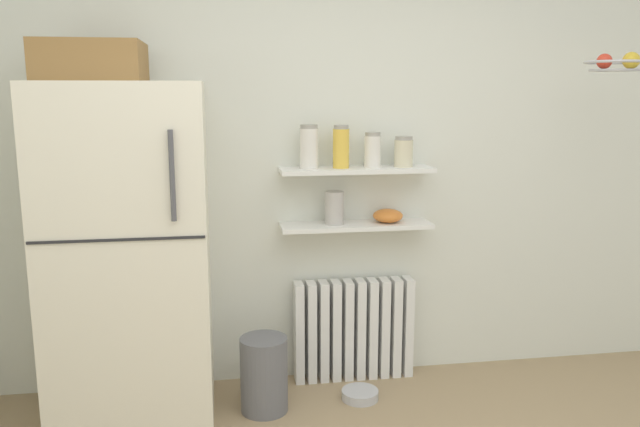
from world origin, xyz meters
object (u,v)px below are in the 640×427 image
object	(u,v)px
radiator	(354,329)
storage_jar_1	(341,147)
trash_bin	(264,374)
hanging_fruit_basket	(617,63)
pet_food_bowl	(360,395)
shelf_bowl	(388,216)
storage_jar_2	(373,150)
storage_jar_0	(309,147)
vase	(334,208)
storage_jar_3	(404,152)
refrigerator	(128,249)

from	to	relation	value
radiator	storage_jar_1	world-z (taller)	storage_jar_1
trash_bin	hanging_fruit_basket	distance (m)	2.40
pet_food_bowl	shelf_bowl	bearing A→B (deg)	50.37
storage_jar_2	storage_jar_1	bearing A→B (deg)	180.00
radiator	storage_jar_0	size ratio (longest dim) A/B	2.93
radiator	storage_jar_2	distance (m)	1.05
vase	pet_food_bowl	bearing A→B (deg)	-67.48
vase	trash_bin	xyz separation A→B (m)	(-0.42, -0.29, -0.82)
storage_jar_3	pet_food_bowl	world-z (taller)	storage_jar_3
refrigerator	storage_jar_2	size ratio (longest dim) A/B	9.81
trash_bin	pet_food_bowl	distance (m)	0.55
refrigerator	storage_jar_3	bearing A→B (deg)	9.02
radiator	storage_jar_2	xyz separation A→B (m)	(0.09, -0.03, 1.04)
trash_bin	hanging_fruit_basket	bearing A→B (deg)	-3.07
refrigerator	trash_bin	world-z (taller)	refrigerator
storage_jar_0	shelf_bowl	xyz separation A→B (m)	(0.45, -0.00, -0.39)
storage_jar_3	hanging_fruit_basket	world-z (taller)	hanging_fruit_basket
storage_jar_1	trash_bin	size ratio (longest dim) A/B	0.58
storage_jar_0	storage_jar_3	world-z (taller)	storage_jar_0
radiator	storage_jar_0	distance (m)	1.10
storage_jar_2	shelf_bowl	bearing A→B (deg)	0.00
storage_jar_2	trash_bin	distance (m)	1.33
radiator	pet_food_bowl	world-z (taller)	radiator
storage_jar_1	pet_food_bowl	bearing A→B (deg)	-74.80
hanging_fruit_basket	trash_bin	bearing A→B (deg)	176.93
radiator	trash_bin	xyz separation A→B (m)	(-0.55, -0.32, -0.09)
radiator	refrigerator	bearing A→B (deg)	-167.68
trash_bin	storage_jar_2	bearing A→B (deg)	24.27
storage_jar_0	hanging_fruit_basket	bearing A→B (deg)	-14.15
shelf_bowl	storage_jar_3	bearing A→B (deg)	0.00
hanging_fruit_basket	storage_jar_3	bearing A→B (deg)	158.86
vase	storage_jar_1	bearing A→B (deg)	0.00
storage_jar_2	shelf_bowl	world-z (taller)	storage_jar_2
pet_food_bowl	hanging_fruit_basket	size ratio (longest dim) A/B	0.67
vase	hanging_fruit_basket	xyz separation A→B (m)	(1.38, -0.38, 0.77)
vase	refrigerator	bearing A→B (deg)	-167.83
storage_jar_3	shelf_bowl	bearing A→B (deg)	180.00
vase	hanging_fruit_basket	size ratio (longest dim) A/B	0.61
trash_bin	hanging_fruit_basket	size ratio (longest dim) A/B	1.34
storage_jar_3	vase	bearing A→B (deg)	180.00
pet_food_bowl	radiator	bearing A→B (deg)	85.58
vase	storage_jar_0	bearing A→B (deg)	180.00
storage_jar_1	radiator	bearing A→B (deg)	18.83
vase	pet_food_bowl	xyz separation A→B (m)	(0.10, -0.25, -1.00)
refrigerator	trash_bin	distance (m)	0.95
storage_jar_0	pet_food_bowl	xyz separation A→B (m)	(0.24, -0.25, -1.33)
storage_jar_3	hanging_fruit_basket	bearing A→B (deg)	-21.14
refrigerator	storage_jar_0	distance (m)	1.07
trash_bin	storage_jar_1	bearing A→B (deg)	31.97
refrigerator	shelf_bowl	distance (m)	1.41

